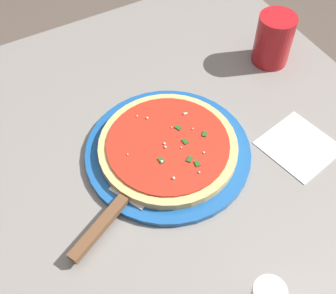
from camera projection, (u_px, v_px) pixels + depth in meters
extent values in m
plane|color=brown|center=(175.00, 294.00, 1.37)|extent=(5.00, 5.00, 0.00)
cube|color=black|center=(211.00, 97.00, 1.41)|extent=(0.06, 0.06, 0.71)
cube|color=gray|center=(181.00, 163.00, 0.80)|extent=(0.94, 0.85, 0.03)
cylinder|color=#195199|center=(168.00, 152.00, 0.79)|extent=(0.30, 0.30, 0.01)
cylinder|color=#DBB26B|center=(168.00, 147.00, 0.78)|extent=(0.25, 0.25, 0.02)
cylinder|color=red|center=(168.00, 144.00, 0.77)|extent=(0.22, 0.22, 0.00)
sphere|color=#EFEACC|center=(174.00, 178.00, 0.72)|extent=(0.01, 0.01, 0.01)
sphere|color=#EFEACC|center=(137.00, 116.00, 0.81)|extent=(0.00, 0.00, 0.00)
sphere|color=#EFEACC|center=(128.00, 154.00, 0.75)|extent=(0.00, 0.00, 0.00)
sphere|color=#EFEACC|center=(147.00, 118.00, 0.80)|extent=(0.00, 0.00, 0.00)
sphere|color=#EFEACC|center=(193.00, 129.00, 0.79)|extent=(0.00, 0.00, 0.00)
sphere|color=#EFEACC|center=(165.00, 147.00, 0.76)|extent=(0.00, 0.00, 0.00)
sphere|color=#EFEACC|center=(164.00, 144.00, 0.77)|extent=(0.00, 0.00, 0.00)
sphere|color=#EFEACC|center=(162.00, 162.00, 0.74)|extent=(0.01, 0.01, 0.01)
sphere|color=#EFEACC|center=(186.00, 113.00, 0.81)|extent=(0.00, 0.00, 0.00)
sphere|color=#EFEACC|center=(204.00, 152.00, 0.75)|extent=(0.00, 0.00, 0.00)
sphere|color=#EFEACC|center=(180.00, 147.00, 0.76)|extent=(0.00, 0.00, 0.00)
sphere|color=#EFEACC|center=(184.00, 114.00, 0.81)|extent=(0.00, 0.00, 0.00)
sphere|color=#EFEACC|center=(172.00, 127.00, 0.79)|extent=(0.00, 0.00, 0.00)
sphere|color=#EFEACC|center=(199.00, 172.00, 0.73)|extent=(0.00, 0.00, 0.00)
cube|color=#23561E|center=(205.00, 134.00, 0.78)|extent=(0.01, 0.01, 0.00)
cube|color=#23561E|center=(178.00, 128.00, 0.79)|extent=(0.01, 0.01, 0.00)
cube|color=#23561E|center=(192.00, 158.00, 0.75)|extent=(0.01, 0.01, 0.00)
cube|color=#23561E|center=(197.00, 163.00, 0.74)|extent=(0.01, 0.01, 0.00)
cube|color=#23561E|center=(185.00, 141.00, 0.77)|extent=(0.01, 0.01, 0.00)
cube|color=#23561E|center=(161.00, 160.00, 0.74)|extent=(0.01, 0.01, 0.00)
cube|color=silver|center=(141.00, 181.00, 0.74)|extent=(0.10, 0.11, 0.00)
cube|color=brown|center=(99.00, 228.00, 0.68)|extent=(0.07, 0.12, 0.01)
cylinder|color=#B2191E|center=(274.00, 40.00, 0.91)|extent=(0.08, 0.08, 0.11)
cube|color=white|center=(299.00, 146.00, 0.80)|extent=(0.14, 0.14, 0.00)
cylinder|color=silver|center=(270.00, 293.00, 0.57)|extent=(0.05, 0.05, 0.01)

